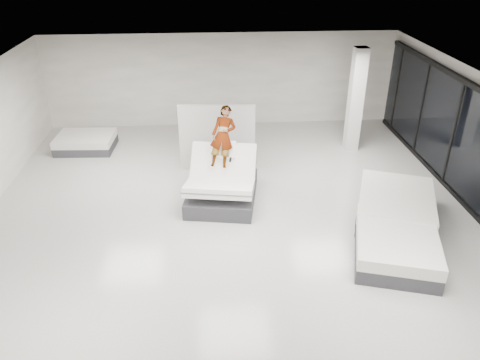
{
  "coord_description": "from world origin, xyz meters",
  "views": [
    {
      "loc": [
        -0.51,
        -8.91,
        6.14
      ],
      "look_at": [
        0.19,
        0.72,
        1.0
      ],
      "focal_mm": 35.0,
      "sensor_mm": 36.0,
      "label": 1
    }
  ],
  "objects_px": {
    "divider_panel": "(217,138)",
    "flat_bed_right_near": "(396,245)",
    "remote": "(230,160)",
    "flat_bed_left_far": "(86,142)",
    "column": "(356,100)",
    "hero_bed": "(222,185)",
    "flat_bed_right_far": "(395,206)",
    "person": "(223,147)"
  },
  "relations": [
    {
      "from": "flat_bed_right_near",
      "to": "flat_bed_left_far",
      "type": "distance_m",
      "value": 9.92
    },
    {
      "from": "hero_bed",
      "to": "remote",
      "type": "relative_size",
      "value": 17.52
    },
    {
      "from": "person",
      "to": "divider_panel",
      "type": "bearing_deg",
      "value": 104.18
    },
    {
      "from": "person",
      "to": "flat_bed_left_far",
      "type": "relative_size",
      "value": 0.87
    },
    {
      "from": "person",
      "to": "remote",
      "type": "height_order",
      "value": "person"
    },
    {
      "from": "flat_bed_right_far",
      "to": "flat_bed_left_far",
      "type": "height_order",
      "value": "flat_bed_right_far"
    },
    {
      "from": "flat_bed_left_far",
      "to": "column",
      "type": "distance_m",
      "value": 8.53
    },
    {
      "from": "remote",
      "to": "flat_bed_right_near",
      "type": "xyz_separation_m",
      "value": [
        3.35,
        -2.61,
        -0.87
      ]
    },
    {
      "from": "person",
      "to": "column",
      "type": "xyz_separation_m",
      "value": [
        4.15,
        2.64,
        0.25
      ]
    },
    {
      "from": "hero_bed",
      "to": "column",
      "type": "xyz_separation_m",
      "value": [
        4.21,
        2.97,
        1.16
      ]
    },
    {
      "from": "flat_bed_right_far",
      "to": "flat_bed_right_near",
      "type": "relative_size",
      "value": 1.07
    },
    {
      "from": "person",
      "to": "divider_panel",
      "type": "xyz_separation_m",
      "value": [
        -0.12,
        1.49,
        -0.37
      ]
    },
    {
      "from": "divider_panel",
      "to": "flat_bed_right_near",
      "type": "xyz_separation_m",
      "value": [
        3.62,
        -4.48,
        -0.68
      ]
    },
    {
      "from": "hero_bed",
      "to": "flat_bed_left_far",
      "type": "bearing_deg",
      "value": 139.96
    },
    {
      "from": "person",
      "to": "column",
      "type": "distance_m",
      "value": 4.92
    },
    {
      "from": "person",
      "to": "column",
      "type": "relative_size",
      "value": 0.49
    },
    {
      "from": "hero_bed",
      "to": "divider_panel",
      "type": "height_order",
      "value": "divider_panel"
    },
    {
      "from": "remote",
      "to": "divider_panel",
      "type": "bearing_deg",
      "value": 108.05
    },
    {
      "from": "hero_bed",
      "to": "flat_bed_right_far",
      "type": "bearing_deg",
      "value": -15.01
    },
    {
      "from": "flat_bed_right_near",
      "to": "flat_bed_left_far",
      "type": "xyz_separation_m",
      "value": [
        -7.76,
        6.18,
        -0.06
      ]
    },
    {
      "from": "flat_bed_left_far",
      "to": "column",
      "type": "bearing_deg",
      "value": -3.76
    },
    {
      "from": "hero_bed",
      "to": "person",
      "type": "xyz_separation_m",
      "value": [
        0.06,
        0.33,
        0.91
      ]
    },
    {
      "from": "flat_bed_right_near",
      "to": "column",
      "type": "distance_m",
      "value": 5.81
    },
    {
      "from": "divider_panel",
      "to": "hero_bed",
      "type": "bearing_deg",
      "value": -84.36
    },
    {
      "from": "divider_panel",
      "to": "remote",
      "type": "bearing_deg",
      "value": -77.87
    },
    {
      "from": "remote",
      "to": "flat_bed_right_far",
      "type": "relative_size",
      "value": 0.05
    },
    {
      "from": "person",
      "to": "flat_bed_right_near",
      "type": "height_order",
      "value": "person"
    },
    {
      "from": "flat_bed_right_far",
      "to": "remote",
      "type": "bearing_deg",
      "value": 164.85
    },
    {
      "from": "flat_bed_right_near",
      "to": "flat_bed_right_far",
      "type": "bearing_deg",
      "value": 69.98
    },
    {
      "from": "person",
      "to": "flat_bed_right_far",
      "type": "xyz_separation_m",
      "value": [
        4.07,
        -1.44,
        -1.03
      ]
    },
    {
      "from": "divider_panel",
      "to": "flat_bed_right_near",
      "type": "bearing_deg",
      "value": -47.32
    },
    {
      "from": "divider_panel",
      "to": "flat_bed_right_near",
      "type": "distance_m",
      "value": 5.8
    },
    {
      "from": "flat_bed_right_near",
      "to": "column",
      "type": "xyz_separation_m",
      "value": [
        0.64,
        5.63,
        1.3
      ]
    },
    {
      "from": "person",
      "to": "hero_bed",
      "type": "bearing_deg",
      "value": -90.0
    },
    {
      "from": "person",
      "to": "divider_panel",
      "type": "height_order",
      "value": "divider_panel"
    },
    {
      "from": "column",
      "to": "remote",
      "type": "bearing_deg",
      "value": -142.9
    },
    {
      "from": "remote",
      "to": "flat_bed_left_far",
      "type": "distance_m",
      "value": 5.75
    },
    {
      "from": "column",
      "to": "flat_bed_right_near",
      "type": "bearing_deg",
      "value": -96.52
    },
    {
      "from": "person",
      "to": "column",
      "type": "bearing_deg",
      "value": 42.08
    },
    {
      "from": "flat_bed_right_near",
      "to": "flat_bed_left_far",
      "type": "relative_size",
      "value": 1.41
    },
    {
      "from": "remote",
      "to": "column",
      "type": "xyz_separation_m",
      "value": [
        3.99,
        3.02,
        0.43
      ]
    },
    {
      "from": "person",
      "to": "flat_bed_left_far",
      "type": "distance_m",
      "value": 5.43
    }
  ]
}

